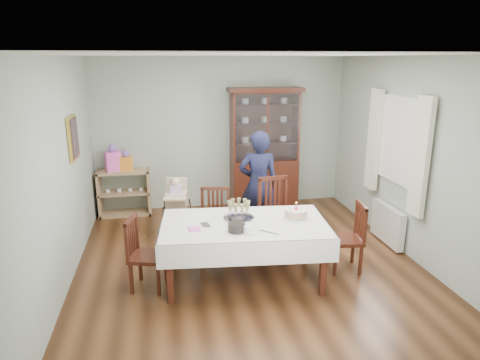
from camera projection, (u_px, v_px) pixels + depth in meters
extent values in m
plane|color=#593319|center=(249.00, 264.00, 5.74)|extent=(5.00, 5.00, 0.00)
plane|color=#9EAA99|center=(221.00, 134.00, 7.73)|extent=(4.50, 0.00, 4.50)
plane|color=#9EAA99|center=(60.00, 175.00, 4.97)|extent=(0.00, 5.00, 5.00)
plane|color=#9EAA99|center=(412.00, 159.00, 5.77)|extent=(0.00, 5.00, 5.00)
plane|color=white|center=(250.00, 55.00, 5.00)|extent=(5.00, 5.00, 0.00)
cube|color=#421810|center=(244.00, 226.00, 5.14)|extent=(1.99, 1.23, 0.06)
cube|color=silver|center=(244.00, 223.00, 5.13)|extent=(2.10, 1.34, 0.01)
cube|color=#421810|center=(264.00, 183.00, 7.89)|extent=(1.20, 0.45, 0.90)
cube|color=white|center=(267.00, 128.00, 7.42)|extent=(1.12, 0.01, 1.16)
cube|color=#421810|center=(265.00, 90.00, 7.42)|extent=(1.30, 0.48, 0.07)
cube|color=tan|center=(126.00, 213.00, 7.58)|extent=(0.90, 0.38, 0.04)
cube|color=tan|center=(125.00, 193.00, 7.48)|extent=(0.90, 0.38, 0.03)
cube|color=tan|center=(123.00, 172.00, 7.37)|extent=(0.90, 0.38, 0.04)
cube|color=tan|center=(100.00, 194.00, 7.40)|extent=(0.04, 0.38, 0.80)
cube|color=tan|center=(149.00, 191.00, 7.55)|extent=(0.04, 0.38, 0.80)
cube|color=gold|center=(73.00, 138.00, 5.65)|extent=(0.04, 0.48, 0.58)
cube|color=white|center=(400.00, 141.00, 5.99)|extent=(0.04, 1.02, 1.22)
cube|color=silver|center=(421.00, 157.00, 5.42)|extent=(0.07, 0.30, 1.55)
cube|color=silver|center=(374.00, 140.00, 6.59)|extent=(0.07, 0.30, 1.55)
cube|color=white|center=(387.00, 224.00, 6.32)|extent=(0.10, 0.80, 0.55)
cube|color=#421810|center=(215.00, 227.00, 5.87)|extent=(0.50, 0.50, 0.05)
cube|color=#421810|center=(215.00, 204.00, 5.98)|extent=(0.40, 0.12, 0.50)
cube|color=#421810|center=(279.00, 219.00, 6.01)|extent=(0.54, 0.54, 0.05)
cube|color=#421810|center=(273.00, 195.00, 6.12)|extent=(0.45, 0.12, 0.56)
cube|color=#421810|center=(148.00, 256.00, 5.05)|extent=(0.49, 0.49, 0.05)
cube|color=#421810|center=(132.00, 237.00, 5.00)|extent=(0.14, 0.37, 0.47)
cube|color=#421810|center=(345.00, 240.00, 5.51)|extent=(0.45, 0.45, 0.05)
cube|color=#421810|center=(361.00, 222.00, 5.45)|extent=(0.08, 0.38, 0.47)
imported|color=black|center=(258.00, 185.00, 6.46)|extent=(0.65, 0.47, 1.64)
cube|color=tan|center=(177.00, 200.00, 6.45)|extent=(0.35, 0.32, 0.22)
cube|color=tan|center=(176.00, 188.00, 6.40)|extent=(0.32, 0.10, 0.26)
cube|color=tan|center=(176.00, 195.00, 6.43)|extent=(0.35, 0.20, 0.03)
cube|color=#CCACD1|center=(176.00, 190.00, 6.41)|extent=(0.18, 0.15, 0.17)
sphere|color=beige|center=(176.00, 182.00, 6.37)|extent=(0.14, 0.14, 0.14)
cylinder|color=silver|center=(239.00, 218.00, 5.25)|extent=(0.38, 0.38, 0.01)
torus|color=silver|center=(239.00, 218.00, 5.25)|extent=(0.38, 0.38, 0.01)
cylinder|color=white|center=(296.00, 218.00, 5.26)|extent=(0.32, 0.32, 0.02)
cylinder|color=brown|center=(296.00, 213.00, 5.25)|extent=(0.27, 0.27, 0.10)
cylinder|color=silver|center=(296.00, 210.00, 5.23)|extent=(0.27, 0.27, 0.01)
cylinder|color=#F24C4C|center=(296.00, 206.00, 5.22)|extent=(0.01, 0.01, 0.08)
sphere|color=yellow|center=(296.00, 203.00, 5.21)|extent=(0.02, 0.02, 0.02)
cylinder|color=black|center=(237.00, 227.00, 4.86)|extent=(0.20, 0.20, 0.10)
cylinder|color=white|center=(251.00, 228.00, 4.85)|extent=(0.20, 0.20, 0.08)
cube|color=#F359BD|center=(194.00, 229.00, 4.92)|extent=(0.14, 0.14, 0.02)
cube|color=silver|center=(269.00, 232.00, 4.83)|extent=(0.21, 0.20, 0.01)
cube|color=#F359BD|center=(113.00, 161.00, 7.28)|extent=(0.29, 0.23, 0.34)
sphere|color=#E533B2|center=(112.00, 148.00, 7.21)|extent=(0.14, 0.14, 0.14)
cube|color=orange|center=(126.00, 164.00, 7.33)|extent=(0.21, 0.17, 0.25)
sphere|color=#E533B2|center=(126.00, 154.00, 7.28)|extent=(0.11, 0.11, 0.11)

